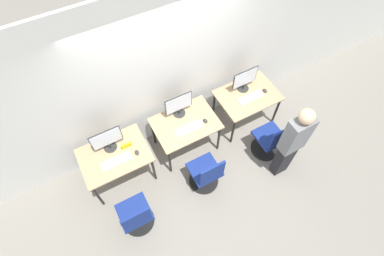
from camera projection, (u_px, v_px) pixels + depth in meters
name	position (u px, v px, depth m)	size (l,w,h in m)	color
ground_plane	(196.00, 162.00, 5.12)	(20.00, 20.00, 0.00)	gray
wall_back	(169.00, 72.00, 4.35)	(12.00, 0.05, 2.80)	silver
desk_left	(115.00, 157.00, 4.45)	(1.01, 0.73, 0.71)	tan
monitor_left	(107.00, 140.00, 4.27)	(0.45, 0.19, 0.42)	#2D2D2D
keyboard_left	(117.00, 161.00, 4.32)	(0.45, 0.15, 0.02)	silver
mouse_left	(137.00, 153.00, 4.39)	(0.06, 0.09, 0.03)	#333333
office_chair_left	(137.00, 217.00, 4.24)	(0.48, 0.48, 0.89)	black
desk_center	(185.00, 126.00, 4.76)	(1.01, 0.73, 0.71)	tan
monitor_center	(179.00, 105.00, 4.60)	(0.45, 0.19, 0.42)	#2D2D2D
keyboard_center	(189.00, 128.00, 4.62)	(0.45, 0.15, 0.02)	silver
mouse_center	(205.00, 121.00, 4.69)	(0.06, 0.09, 0.03)	#333333
office_chair_center	(206.00, 174.00, 4.60)	(0.48, 0.48, 0.89)	black
desk_right	(247.00, 98.00, 5.07)	(1.01, 0.73, 0.71)	tan
monitor_right	(245.00, 79.00, 4.88)	(0.45, 0.19, 0.42)	#2D2D2D
keyboard_right	(251.00, 98.00, 4.95)	(0.45, 0.15, 0.02)	silver
mouse_right	(265.00, 91.00, 5.03)	(0.06, 0.09, 0.03)	#333333
office_chair_right	(271.00, 141.00, 4.92)	(0.48, 0.48, 0.89)	black
person_right	(293.00, 142.00, 4.29)	(0.36, 0.22, 1.65)	#232328
placard_left	(127.00, 145.00, 4.43)	(0.16, 0.03, 0.08)	yellow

